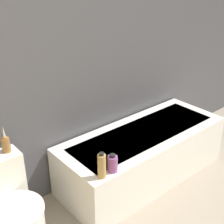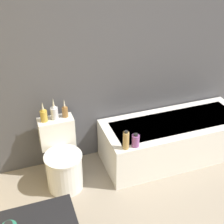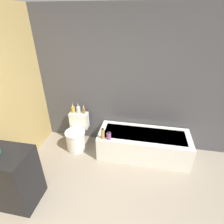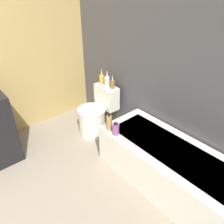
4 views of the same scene
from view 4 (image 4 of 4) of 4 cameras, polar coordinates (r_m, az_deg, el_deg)
The scene contains 8 objects.
wall_back_tiled at distance 2.57m, azimuth 11.31°, elevation 15.64°, with size 6.40×0.06×2.60m.
bathtub at distance 2.49m, azimuth 15.43°, elevation -14.08°, with size 1.68×0.66×0.49m.
toilet at distance 3.17m, azimuth -4.19°, elevation -0.69°, with size 0.39×0.56×0.69m.
vase_gold at distance 3.13m, azimuth -2.72°, elevation 8.75°, with size 0.07×0.07×0.23m.
vase_silver at distance 3.06m, azimuth -1.30°, elevation 8.27°, with size 0.08×0.08×0.24m.
vase_bronze at distance 2.99m, azimuth 0.12°, elevation 7.42°, with size 0.06×0.06×0.21m.
shampoo_bottle_tall at distance 2.47m, azimuth -0.72°, elevation -2.82°, with size 0.06×0.06×0.21m.
shampoo_bottle_short at distance 2.42m, azimuth 0.98°, elevation -4.47°, with size 0.08×0.08×0.15m.
Camera 4 is at (1.53, 0.44, 1.99)m, focal length 35.00 mm.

